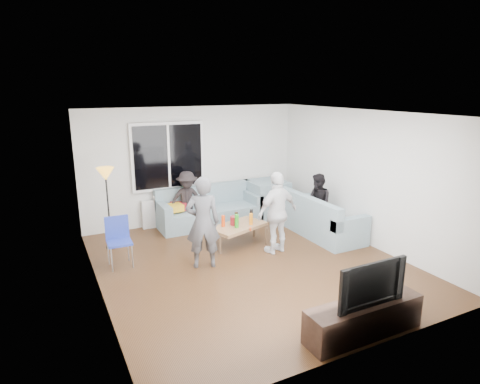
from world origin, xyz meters
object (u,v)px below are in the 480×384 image
tv_console (364,319)px  television (367,281)px  sofa_right_section (321,215)px  spectator_right (318,204)px  player_left (203,223)px  side_chair (119,243)px  coffee_table (238,235)px  spectator_back (187,200)px  player_right (277,213)px  sofa_back_section (210,206)px  floor_lamp (108,209)px

tv_console → television: 0.51m
sofa_right_section → spectator_right: 0.25m
spectator_right → player_left: bearing=-67.3°
side_chair → spectator_right: (4.07, -0.12, 0.20)m
coffee_table → spectator_right: 1.86m
side_chair → spectator_back: bearing=41.2°
player_left → player_right: size_ratio=1.04×
sofa_back_section → tv_console: bearing=-88.9°
sofa_back_section → spectator_right: 2.37m
player_left → player_right: player_left is taller
sofa_right_section → coffee_table: sofa_right_section is taller
tv_console → spectator_back: bearing=97.1°
floor_lamp → spectator_right: (4.07, -1.07, -0.15)m
player_right → tv_console: 2.84m
sofa_right_section → side_chair: size_ratio=2.33×
side_chair → player_left: bearing=-24.4°
spectator_right → spectator_back: bearing=-110.7°
sofa_right_section → floor_lamp: (-4.07, 1.20, 0.36)m
sofa_right_section → spectator_back: 2.88m
player_left → coffee_table: bearing=-130.5°
sofa_back_section → player_right: bearing=-75.5°
player_right → spectator_right: size_ratio=1.21×
sofa_right_section → player_right: bearing=106.9°
spectator_back → tv_console: bearing=-76.7°
sofa_right_section → player_right: size_ratio=1.31×
side_chair → player_left: player_left is taller
side_chair → spectator_back: (1.72, 1.39, 0.20)m
sofa_back_section → player_right: 2.11m
sofa_back_section → television: (0.09, -4.77, 0.30)m
floor_lamp → player_right: bearing=-30.3°
television → tv_console: bearing=0.0°
sofa_right_section → tv_console: (-1.75, -3.16, -0.20)m
coffee_table → side_chair: (-2.26, -0.00, 0.23)m
sofa_right_section → tv_console: size_ratio=1.25×
coffee_table → television: television is taller
sofa_right_section → floor_lamp: size_ratio=1.28×
spectator_back → television: size_ratio=1.27×
sofa_right_section → coffee_table: 1.84m
spectator_back → television: spectator_back is taller
coffee_table → side_chair: bearing=-180.0°
player_right → spectator_right: (1.32, 0.53, -0.13)m
coffee_table → player_right: size_ratio=0.72×
spectator_back → sofa_back_section: bearing=2.8°
sofa_right_section → side_chair: 4.08m
sofa_back_section → side_chair: size_ratio=2.67×
spectator_back → television: bearing=-76.7°
player_left → television: 2.96m
sofa_back_section → tv_console: 4.78m
player_right → tv_console: bearing=70.9°
side_chair → coffee_table: bearing=2.2°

